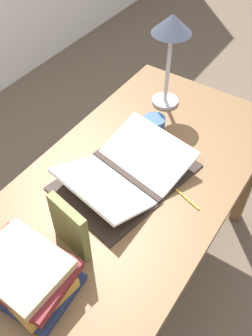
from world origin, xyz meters
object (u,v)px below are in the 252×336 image
object	(u,v)px
coffee_mug	(154,127)
book_standing_upright	(70,228)
book_stack_tall	(25,274)
open_book	(126,173)
reading_lamp	(171,34)
pencil	(184,196)

from	to	relation	value
coffee_mug	book_standing_upright	bearing A→B (deg)	-174.27
book_stack_tall	coffee_mug	size ratio (longest dim) A/B	2.53
open_book	reading_lamp	xyz separation A→B (m)	(0.49, 0.11, 0.31)
book_standing_upright	reading_lamp	size ratio (longest dim) A/B	0.50
book_stack_tall	book_standing_upright	size ratio (longest dim) A/B	1.43
open_book	book_stack_tall	size ratio (longest dim) A/B	1.89
open_book	book_standing_upright	xyz separation A→B (m)	(-0.34, -0.02, 0.08)
open_book	reading_lamp	size ratio (longest dim) A/B	1.35
book_stack_tall	book_standing_upright	bearing A→B (deg)	-8.17
reading_lamp	pencil	world-z (taller)	reading_lamp
open_book	book_standing_upright	bearing A→B (deg)	-165.61
book_standing_upright	pencil	size ratio (longest dim) A/B	1.41
reading_lamp	book_standing_upright	bearing A→B (deg)	-170.96
book_standing_upright	pencil	distance (m)	0.45
open_book	book_standing_upright	distance (m)	0.35
reading_lamp	coffee_mug	world-z (taller)	reading_lamp
open_book	coffee_mug	xyz separation A→B (m)	(0.27, 0.04, 0.02)
book_standing_upright	pencil	world-z (taller)	book_standing_upright
book_stack_tall	coffee_mug	xyz separation A→B (m)	(0.79, 0.04, -0.02)
book_stack_tall	coffee_mug	world-z (taller)	book_stack_tall
book_stack_tall	reading_lamp	bearing A→B (deg)	6.00
open_book	coffee_mug	world-z (taller)	open_book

